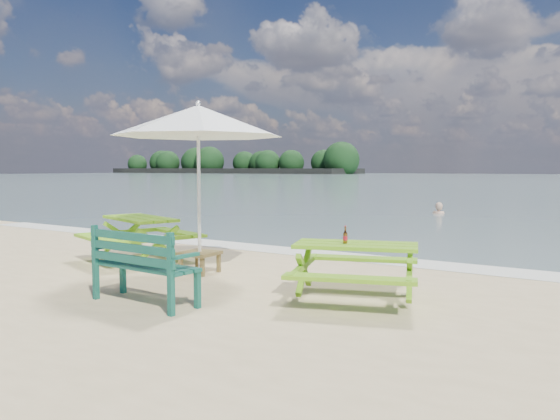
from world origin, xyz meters
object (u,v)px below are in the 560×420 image
Objects in this scene: swimmer at (438,224)px; beer_bottle at (345,238)px; patio_umbrella at (198,121)px; picnic_table_left at (140,240)px; picnic_table_right at (356,273)px; side_table at (200,262)px; park_bench at (145,281)px.

beer_bottle is at bearing -77.77° from swimmer.
patio_umbrella is at bearing -88.96° from swimmer.
picnic_table_left is 4.77m from picnic_table_right.
picnic_table_left reaches higher than picnic_table_right.
picnic_table_left is at bearing 169.14° from patio_umbrella.
picnic_table_right is 3.66× the size of side_table.
picnic_table_left is at bearing 169.14° from side_table.
picnic_table_left reaches higher than side_table.
patio_umbrella is (-0.77, 1.91, 2.20)m from park_bench.
patio_umbrella is at bearing 172.58° from beer_bottle.
beer_bottle is (4.61, -0.71, 0.44)m from picnic_table_left.
beer_bottle is at bearing -8.75° from picnic_table_left.
side_table is at bearing -10.86° from picnic_table_left.
patio_umbrella is 1.77× the size of swimmer.
patio_umbrella is at bearing -10.86° from picnic_table_left.
patio_umbrella is (1.77, -0.34, 2.10)m from picnic_table_left.
park_bench reaches higher than swimmer.
picnic_table_right is at bearing -5.75° from patio_umbrella.
patio_umbrella reaches higher than beer_bottle.
side_table is 0.20× the size of patio_umbrella.
swimmer is at bearing 93.70° from park_bench.
picnic_table_left is at bearing -96.41° from swimmer.
patio_umbrella is 14.18m from swimmer.
picnic_table_left is 2.77m from patio_umbrella.
side_table is (-2.95, 0.30, -0.17)m from picnic_table_right.
patio_umbrella reaches higher than picnic_table_left.
swimmer is at bearing 102.23° from beer_bottle.
park_bench is at bearing -143.56° from picnic_table_right.
park_bench is 0.52× the size of patio_umbrella.
patio_umbrella is (-2.95, 0.30, 2.13)m from picnic_table_right.
patio_umbrella is (0.00, 0.00, 2.31)m from side_table.
side_table is at bearing -88.96° from swimmer.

